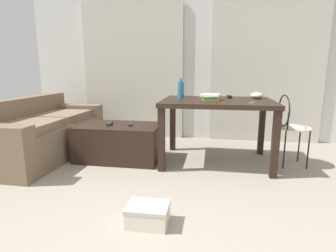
{
  "coord_description": "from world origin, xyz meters",
  "views": [
    {
      "loc": [
        0.26,
        -1.3,
        1.09
      ],
      "look_at": [
        -0.28,
        1.91,
        0.41
      ],
      "focal_mm": 28.91,
      "sensor_mm": 36.0,
      "label": 1
    }
  ],
  "objects": [
    {
      "name": "ground_plane",
      "position": [
        0.0,
        1.13,
        0.0
      ],
      "size": [
        7.36,
        7.36,
        0.0
      ],
      "primitive_type": "plane",
      "color": "gray"
    },
    {
      "name": "coffee_table",
      "position": [
        -0.87,
        1.77,
        0.22
      ],
      "size": [
        1.0,
        0.58,
        0.44
      ],
      "color": "black",
      "rests_on": "ground"
    },
    {
      "name": "book_stack",
      "position": [
        0.22,
        1.8,
        0.79
      ],
      "size": [
        0.23,
        0.27,
        0.07
      ],
      "color": "gold",
      "rests_on": "craft_table"
    },
    {
      "name": "tv_remote_primary",
      "position": [
        -0.72,
        1.78,
        0.45
      ],
      "size": [
        0.11,
        0.19,
        0.02
      ],
      "primitive_type": "cube",
      "rotation": [
        0.0,
        0.0,
        0.34
      ],
      "color": "#232326",
      "rests_on": "coffee_table"
    },
    {
      "name": "bowl",
      "position": [
        0.78,
        2.08,
        0.79
      ],
      "size": [
        0.15,
        0.15,
        0.08
      ],
      "primitive_type": "ellipsoid",
      "color": "beige",
      "rests_on": "craft_table"
    },
    {
      "name": "wall_back",
      "position": [
        0.0,
        3.07,
        1.3
      ],
      "size": [
        5.41,
        0.1,
        2.6
      ],
      "primitive_type": "cube",
      "color": "silver",
      "rests_on": "ground"
    },
    {
      "name": "tv_remote_secondary",
      "position": [
        -0.98,
        1.76,
        0.45
      ],
      "size": [
        0.09,
        0.19,
        0.02
      ],
      "primitive_type": "cube",
      "rotation": [
        0.0,
        0.0,
        0.21
      ],
      "color": "#232326",
      "rests_on": "coffee_table"
    },
    {
      "name": "tv_remote_on_table",
      "position": [
        0.46,
        2.13,
        0.76
      ],
      "size": [
        0.06,
        0.17,
        0.03
      ],
      "primitive_type": "cube",
      "rotation": [
        0.0,
        0.0,
        0.07
      ],
      "color": "black",
      "rests_on": "craft_table"
    },
    {
      "name": "bottle_near",
      "position": [
        -0.13,
        1.94,
        0.85
      ],
      "size": [
        0.08,
        0.08,
        0.24
      ],
      "color": "teal",
      "rests_on": "craft_table"
    },
    {
      "name": "craft_table",
      "position": [
        0.31,
        1.87,
        0.65
      ],
      "size": [
        1.27,
        0.91,
        0.75
      ],
      "color": "black",
      "rests_on": "ground"
    },
    {
      "name": "couch",
      "position": [
        -1.9,
        1.74,
        0.3
      ],
      "size": [
        0.86,
        1.81,
        0.74
      ],
      "color": "brown",
      "rests_on": "ground"
    },
    {
      "name": "curtains",
      "position": [
        0.0,
        2.98,
        1.07
      ],
      "size": [
        3.7,
        0.03,
        2.15
      ],
      "color": "beige",
      "rests_on": "ground"
    },
    {
      "name": "wire_chair",
      "position": [
        1.12,
        1.89,
        0.51
      ],
      "size": [
        0.37,
        0.38,
        0.82
      ],
      "color": "silver",
      "rests_on": "ground"
    },
    {
      "name": "scissors",
      "position": [
        0.68,
        1.66,
        0.75
      ],
      "size": [
        0.09,
        0.12,
        0.0
      ],
      "color": "#9EA0A5",
      "rests_on": "craft_table"
    },
    {
      "name": "shoebox",
      "position": [
        -0.18,
        0.41,
        0.07
      ],
      "size": [
        0.3,
        0.23,
        0.15
      ],
      "color": "beige",
      "rests_on": "ground"
    }
  ]
}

